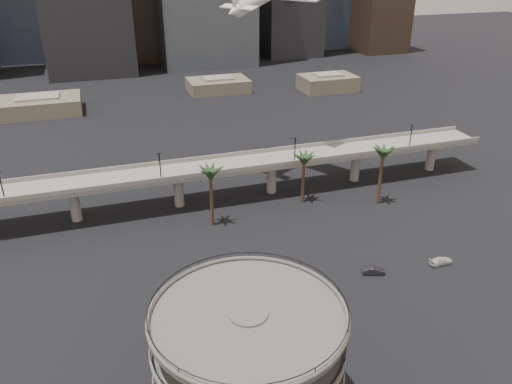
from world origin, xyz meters
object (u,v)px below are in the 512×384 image
object	(u,v)px
car_b	(374,271)
car_c	(441,261)
parking_ramp	(249,357)
overpass	(226,169)
car_a	(297,292)

from	to	relation	value
car_b	car_c	distance (m)	13.39
parking_ramp	car_c	distance (m)	49.04
car_b	overpass	bearing A→B (deg)	42.68
parking_ramp	car_b	bearing A→B (deg)	36.19
overpass	car_a	distance (m)	39.31
car_a	overpass	bearing A→B (deg)	20.34
car_b	car_c	world-z (taller)	car_b
car_b	car_c	xyz separation A→B (m)	(13.34, -1.13, -0.00)
overpass	car_b	size ratio (longest dim) A/B	32.31
parking_ramp	car_a	xyz separation A→B (m)	(14.71, 20.28, -9.07)
car_a	car_c	bearing A→B (deg)	-71.01
overpass	car_b	bearing A→B (deg)	-65.23
car_a	car_b	world-z (taller)	car_a
car_b	car_c	bearing A→B (deg)	-76.93
overpass	car_c	distance (m)	49.23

